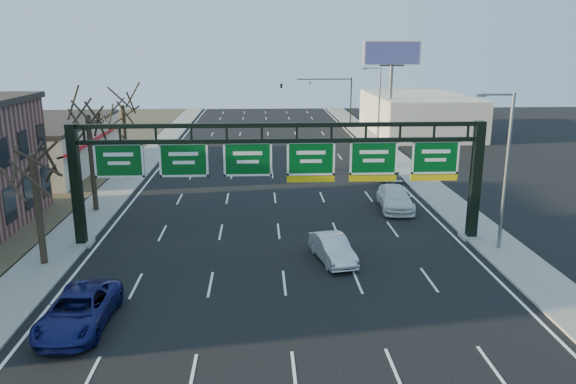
{
  "coord_description": "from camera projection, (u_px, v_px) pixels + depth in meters",
  "views": [
    {
      "loc": [
        -1.16,
        -23.86,
        11.53
      ],
      "look_at": [
        0.48,
        7.6,
        3.2
      ],
      "focal_mm": 35.0,
      "sensor_mm": 36.0,
      "label": 1
    }
  ],
  "objects": [
    {
      "name": "lane_markings",
      "position": [
        274.0,
        191.0,
        45.35
      ],
      "size": [
        21.6,
        120.0,
        0.01
      ],
      "primitive_type": "cube",
      "color": "white",
      "rests_on": "ground"
    },
    {
      "name": "building_right_distant",
      "position": [
        418.0,
        114.0,
        74.68
      ],
      "size": [
        12.0,
        20.0,
        5.0
      ],
      "primitive_type": "cube",
      "color": "beige",
      "rests_on": "ground"
    },
    {
      "name": "tree_gantry",
      "position": [
        29.0,
        134.0,
        28.41
      ],
      "size": [
        3.6,
        3.6,
        8.48
      ],
      "color": "black",
      "rests_on": "sidewalk_left"
    },
    {
      "name": "sidewalk_right",
      "position": [
        430.0,
        188.0,
        45.98
      ],
      "size": [
        3.0,
        120.0,
        0.12
      ],
      "primitive_type": "cube",
      "color": "gray",
      "rests_on": "ground"
    },
    {
      "name": "car_white_wagon",
      "position": [
        395.0,
        198.0,
        40.35
      ],
      "size": [
        2.58,
        5.56,
        1.57
      ],
      "primitive_type": "imported",
      "rotation": [
        0.0,
        0.0,
        -0.07
      ],
      "color": "white",
      "rests_on": "ground"
    },
    {
      "name": "billboard_right",
      "position": [
        392.0,
        65.0,
        67.91
      ],
      "size": [
        7.0,
        0.5,
        12.0
      ],
      "color": "slate",
      "rests_on": "ground"
    },
    {
      "name": "sign_gantry",
      "position": [
        282.0,
        167.0,
        32.59
      ],
      "size": [
        24.6,
        1.2,
        7.2
      ],
      "color": "black",
      "rests_on": "ground"
    },
    {
      "name": "streetlight_far",
      "position": [
        378.0,
        102.0,
        63.99
      ],
      "size": [
        2.15,
        0.22,
        9.0
      ],
      "color": "slate",
      "rests_on": "sidewalk_right"
    },
    {
      "name": "car_silver_distant",
      "position": [
        236.0,
        155.0,
        56.72
      ],
      "size": [
        2.16,
        4.43,
        1.4
      ],
      "primitive_type": "imported",
      "rotation": [
        0.0,
        0.0,
        -0.17
      ],
      "color": "silver",
      "rests_on": "ground"
    },
    {
      "name": "sidewalk_left",
      "position": [
        114.0,
        193.0,
        44.7
      ],
      "size": [
        3.0,
        120.0,
        0.12
      ],
      "primitive_type": "cube",
      "color": "gray",
      "rests_on": "ground"
    },
    {
      "name": "car_silver_sedan",
      "position": [
        333.0,
        249.0,
        30.61
      ],
      "size": [
        2.35,
        4.52,
        1.42
      ],
      "primitive_type": "imported",
      "rotation": [
        0.0,
        0.0,
        0.21
      ],
      "color": "silver",
      "rests_on": "ground"
    },
    {
      "name": "ground",
      "position": [
        286.0,
        300.0,
        26.05
      ],
      "size": [
        160.0,
        160.0,
        0.0
      ],
      "primitive_type": "plane",
      "color": "black",
      "rests_on": "ground"
    },
    {
      "name": "cream_strip",
      "position": [
        42.0,
        145.0,
        52.36
      ],
      "size": [
        10.9,
        18.4,
        4.7
      ],
      "color": "beige",
      "rests_on": "ground"
    },
    {
      "name": "car_grey_far",
      "position": [
        388.0,
        174.0,
        48.15
      ],
      "size": [
        2.13,
        4.28,
        1.4
      ],
      "primitive_type": "imported",
      "rotation": [
        0.0,
        0.0,
        0.12
      ],
      "color": "#383B3D",
      "rests_on": "ground"
    },
    {
      "name": "streetlight_near",
      "position": [
        505.0,
        164.0,
        31.17
      ],
      "size": [
        2.15,
        0.22,
        9.0
      ],
      "color": "slate",
      "rests_on": "sidewalk_right"
    },
    {
      "name": "tree_mid",
      "position": [
        86.0,
        100.0,
        37.88
      ],
      "size": [
        3.6,
        3.6,
        9.24
      ],
      "color": "black",
      "rests_on": "sidewalk_left"
    },
    {
      "name": "tree_far",
      "position": [
        121.0,
        93.0,
        47.63
      ],
      "size": [
        3.6,
        3.6,
        8.86
      ],
      "color": "black",
      "rests_on": "sidewalk_left"
    },
    {
      "name": "car_blue_suv",
      "position": [
        79.0,
        310.0,
        23.43
      ],
      "size": [
        2.68,
        5.5,
        1.51
      ],
      "primitive_type": "imported",
      "rotation": [
        0.0,
        0.0,
        -0.03
      ],
      "color": "navy",
      "rests_on": "ground"
    },
    {
      "name": "traffic_signal_mast",
      "position": [
        308.0,
        89.0,
        78.03
      ],
      "size": [
        10.16,
        0.54,
        7.0
      ],
      "color": "black",
      "rests_on": "ground"
    }
  ]
}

